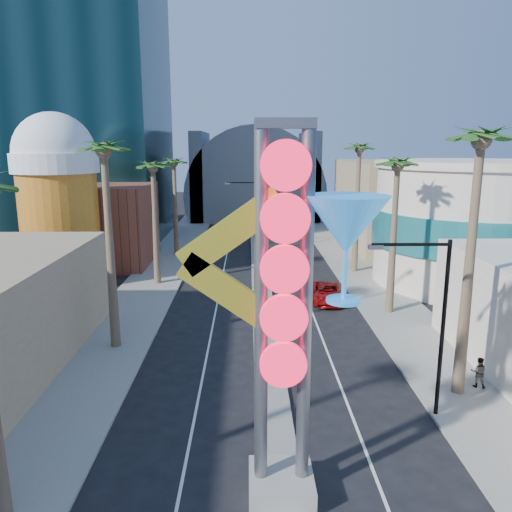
{
  "coord_description": "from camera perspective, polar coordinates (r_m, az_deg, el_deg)",
  "views": [
    {
      "loc": [
        -1.09,
        -11.98,
        11.74
      ],
      "look_at": [
        -0.6,
        19.84,
        4.73
      ],
      "focal_mm": 35.0,
      "sensor_mm": 36.0,
      "label": 1
    }
  ],
  "objects": [
    {
      "name": "sidewalk_west",
      "position": [
        49.13,
        -10.72,
        -1.53
      ],
      "size": [
        5.0,
        100.0,
        0.15
      ],
      "primitive_type": "cube",
      "color": "gray",
      "rests_on": "ground"
    },
    {
      "name": "sidewalk_east",
      "position": [
        49.55,
        11.49,
        -1.45
      ],
      "size": [
        5.0,
        100.0,
        0.15
      ],
      "primitive_type": "cube",
      "color": "gray",
      "rests_on": "ground"
    },
    {
      "name": "median",
      "position": [
        51.33,
        0.36,
        -0.71
      ],
      "size": [
        1.6,
        84.0,
        0.15
      ],
      "primitive_type": "cube",
      "color": "gray",
      "rests_on": "ground"
    },
    {
      "name": "hotel_tower",
      "position": [
        68.6,
        -20.26,
        22.85
      ],
      "size": [
        20.0,
        20.0,
        50.0
      ],
      "primitive_type": "cube",
      "color": "black",
      "rests_on": "ground"
    },
    {
      "name": "brick_filler_west",
      "position": [
        52.73,
        -17.33,
        3.42
      ],
      "size": [
        10.0,
        10.0,
        8.0
      ],
      "primitive_type": "cube",
      "color": "brown",
      "rests_on": "ground"
    },
    {
      "name": "filler_east",
      "position": [
        62.73,
        15.01,
        5.83
      ],
      "size": [
        10.0,
        20.0,
        10.0
      ],
      "primitive_type": "cube",
      "color": "#9B8664",
      "rests_on": "ground"
    },
    {
      "name": "beer_mug",
      "position": [
        45.06,
        -21.7,
        6.59
      ],
      "size": [
        7.0,
        7.0,
        14.5
      ],
      "color": "#AD4317",
      "rests_on": "ground"
    },
    {
      "name": "turquoise_building",
      "position": [
        46.57,
        23.37,
        3.39
      ],
      "size": [
        16.6,
        16.6,
        10.6
      ],
      "color": "beige",
      "rests_on": "ground"
    },
    {
      "name": "canopy",
      "position": [
        84.31,
        -0.14,
        7.37
      ],
      "size": [
        22.0,
        16.0,
        22.0
      ],
      "color": "slate",
      "rests_on": "ground"
    },
    {
      "name": "neon_sign",
      "position": [
        15.7,
        6.14,
        -4.04
      ],
      "size": [
        6.53,
        2.6,
        12.55
      ],
      "color": "gray",
      "rests_on": "ground"
    },
    {
      "name": "streetlight_0",
      "position": [
        32.75,
        2.0,
        0.32
      ],
      "size": [
        3.79,
        0.25,
        8.0
      ],
      "color": "black",
      "rests_on": "ground"
    },
    {
      "name": "streetlight_1",
      "position": [
        56.4,
        -0.33,
        5.44
      ],
      "size": [
        3.79,
        0.25,
        8.0
      ],
      "color": "black",
      "rests_on": "ground"
    },
    {
      "name": "streetlight_2",
      "position": [
        22.54,
        19.57,
        -6.16
      ],
      "size": [
        3.45,
        0.25,
        8.0
      ],
      "color": "black",
      "rests_on": "ground"
    },
    {
      "name": "palm_1",
      "position": [
        29.09,
        -16.93,
        10.1
      ],
      "size": [
        2.4,
        2.4,
        12.7
      ],
      "color": "brown",
      "rests_on": "ground"
    },
    {
      "name": "palm_2",
      "position": [
        42.78,
        -11.69,
        9.15
      ],
      "size": [
        2.4,
        2.4,
        11.2
      ],
      "color": "brown",
      "rests_on": "ground"
    },
    {
      "name": "palm_3",
      "position": [
        54.6,
        -9.35,
        9.89
      ],
      "size": [
        2.4,
        2.4,
        11.2
      ],
      "color": "brown",
      "rests_on": "ground"
    },
    {
      "name": "palm_5",
      "position": [
        24.19,
        24.18,
        10.25
      ],
      "size": [
        2.4,
        2.4,
        13.2
      ],
      "color": "brown",
      "rests_on": "ground"
    },
    {
      "name": "palm_6",
      "position": [
        35.49,
        15.84,
        9.04
      ],
      "size": [
        2.4,
        2.4,
        11.7
      ],
      "color": "brown",
      "rests_on": "ground"
    },
    {
      "name": "palm_7",
      "position": [
        47.08,
        11.71,
        11.06
      ],
      "size": [
        2.4,
        2.4,
        12.7
      ],
      "color": "brown",
      "rests_on": "ground"
    },
    {
      "name": "red_pickup",
      "position": [
        38.94,
        8.14,
        -4.19
      ],
      "size": [
        2.56,
        5.08,
        1.38
      ],
      "primitive_type": "imported",
      "rotation": [
        0.0,
        0.0,
        -0.06
      ],
      "color": "#AF0D0D",
      "rests_on": "ground"
    },
    {
      "name": "pedestrian_b",
      "position": [
        27.35,
        24.1,
        -12.02
      ],
      "size": [
        0.91,
        0.81,
        1.54
      ],
      "primitive_type": "imported",
      "rotation": [
        0.0,
        0.0,
        2.77
      ],
      "color": "gray",
      "rests_on": "sidewalk_east"
    }
  ]
}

